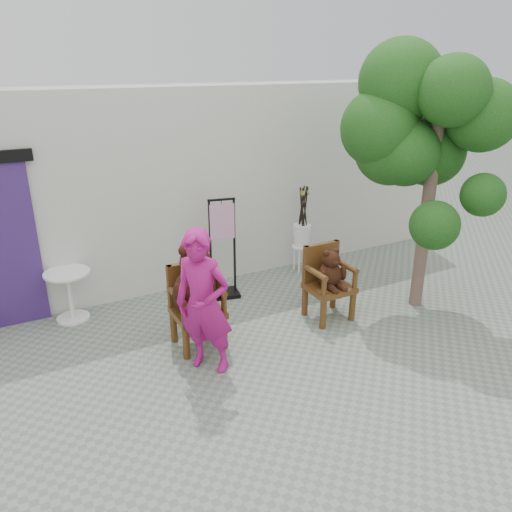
# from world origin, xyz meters

# --- Properties ---
(ground_plane) EXTENTS (60.00, 60.00, 0.00)m
(ground_plane) POSITION_xyz_m (0.00, 0.00, 0.00)
(ground_plane) COLOR gray
(ground_plane) RESTS_ON ground
(back_wall) EXTENTS (9.00, 1.00, 3.00)m
(back_wall) POSITION_xyz_m (0.00, 3.10, 1.50)
(back_wall) COLOR silver
(back_wall) RESTS_ON ground
(chair_big) EXTENTS (0.66, 0.71, 1.34)m
(chair_big) POSITION_xyz_m (-0.85, 0.91, 0.75)
(chair_big) COLOR #44270E
(chair_big) RESTS_ON ground
(chair_small) EXTENTS (0.58, 0.54, 1.02)m
(chair_small) POSITION_xyz_m (1.00, 0.76, 0.61)
(chair_small) COLOR #44270E
(chair_small) RESTS_ON ground
(person) EXTENTS (0.74, 0.76, 1.75)m
(person) POSITION_xyz_m (-1.01, 0.28, 0.88)
(person) COLOR #A8146D
(person) RESTS_ON ground
(cafe_table) EXTENTS (0.60, 0.60, 0.70)m
(cafe_table) POSITION_xyz_m (-2.14, 2.34, 0.44)
(cafe_table) COLOR white
(cafe_table) RESTS_ON ground
(display_stand) EXTENTS (0.51, 0.43, 1.51)m
(display_stand) POSITION_xyz_m (0.01, 2.03, 0.58)
(display_stand) COLOR black
(display_stand) RESTS_ON ground
(stool_bucket) EXTENTS (0.32, 0.32, 1.45)m
(stool_bucket) POSITION_xyz_m (1.57, 2.29, 0.64)
(stool_bucket) COLOR white
(stool_bucket) RESTS_ON ground
(tree) EXTENTS (1.90, 1.93, 3.63)m
(tree) POSITION_xyz_m (2.20, 0.63, 2.50)
(tree) COLOR brown
(tree) RESTS_ON ground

